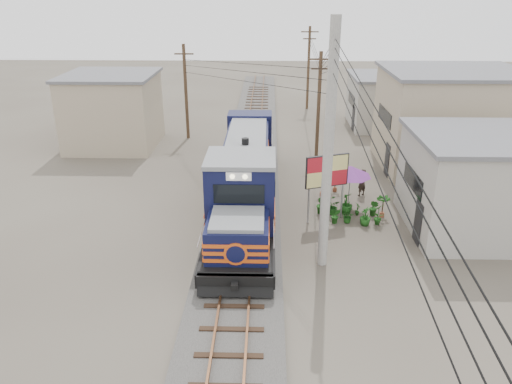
{
  "coord_description": "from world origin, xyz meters",
  "views": [
    {
      "loc": [
        1.19,
        -18.94,
        10.97
      ],
      "look_at": [
        0.64,
        2.03,
        2.2
      ],
      "focal_mm": 35.0,
      "sensor_mm": 36.0,
      "label": 1
    }
  ],
  "objects_px": {
    "locomotive": "(245,178)",
    "billboard": "(327,173)",
    "vendor": "(362,183)",
    "market_umbrella": "(351,171)"
  },
  "relations": [
    {
      "from": "billboard",
      "to": "vendor",
      "type": "height_order",
      "value": "billboard"
    },
    {
      "from": "billboard",
      "to": "locomotive",
      "type": "bearing_deg",
      "value": 144.26
    },
    {
      "from": "billboard",
      "to": "market_umbrella",
      "type": "relative_size",
      "value": 1.21
    },
    {
      "from": "market_umbrella",
      "to": "billboard",
      "type": "bearing_deg",
      "value": -134.03
    },
    {
      "from": "market_umbrella",
      "to": "vendor",
      "type": "xyz_separation_m",
      "value": [
        0.99,
        1.79,
        -1.32
      ]
    },
    {
      "from": "locomotive",
      "to": "market_umbrella",
      "type": "bearing_deg",
      "value": 2.9
    },
    {
      "from": "locomotive",
      "to": "billboard",
      "type": "relative_size",
      "value": 4.8
    },
    {
      "from": "locomotive",
      "to": "billboard",
      "type": "xyz_separation_m",
      "value": [
        4.03,
        -1.15,
        0.76
      ]
    },
    {
      "from": "billboard",
      "to": "market_umbrella",
      "type": "height_order",
      "value": "billboard"
    },
    {
      "from": "billboard",
      "to": "vendor",
      "type": "relative_size",
      "value": 2.19
    }
  ]
}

